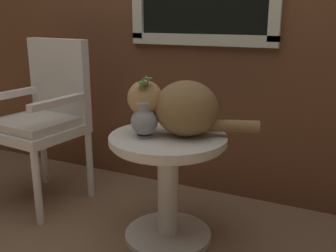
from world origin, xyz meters
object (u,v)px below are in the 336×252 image
(wicker_side_table, at_px, (168,169))
(pewter_vase_with_ivy, at_px, (144,118))
(wicker_chair, at_px, (45,113))
(cat, at_px, (180,107))

(wicker_side_table, height_order, pewter_vase_with_ivy, pewter_vase_with_ivy)
(wicker_chair, height_order, pewter_vase_with_ivy, wicker_chair)
(wicker_side_table, distance_m, pewter_vase_with_ivy, 0.30)
(cat, bearing_deg, wicker_chair, 174.93)
(wicker_side_table, xyz_separation_m, wicker_chair, (-0.92, 0.12, 0.18))
(wicker_side_table, xyz_separation_m, cat, (0.05, 0.03, 0.33))
(pewter_vase_with_ivy, bearing_deg, wicker_side_table, 37.89)
(cat, distance_m, pewter_vase_with_ivy, 0.19)
(wicker_side_table, distance_m, wicker_chair, 0.94)
(wicker_chair, xyz_separation_m, cat, (0.97, -0.09, 0.15))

